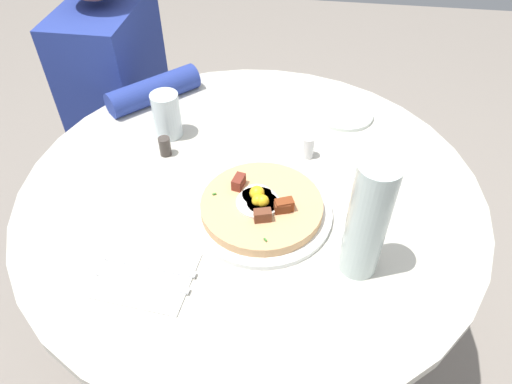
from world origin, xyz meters
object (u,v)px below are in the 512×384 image
(knife, at_px, (142,282))
(water_glass, at_px, (167,115))
(person_seated, at_px, (127,126))
(fork, at_px, (150,266))
(breakfast_pizza, at_px, (262,205))
(dining_table, at_px, (251,237))
(salt_shaker, at_px, (308,147))
(water_bottle, at_px, (367,221))
(bread_plate, at_px, (344,114))
(pepper_shaker, at_px, (165,146))
(pizza_plate, at_px, (262,212))

(knife, bearing_deg, water_glass, -75.14)
(person_seated, distance_m, fork, 0.87)
(breakfast_pizza, xyz_separation_m, fork, (-0.17, 0.19, -0.02))
(dining_table, bearing_deg, salt_shaker, -45.39)
(water_bottle, bearing_deg, bread_plate, 3.00)
(water_bottle, distance_m, pepper_shaker, 0.53)
(pizza_plate, relative_size, breakfast_pizza, 1.17)
(dining_table, bearing_deg, breakfast_pizza, -157.50)
(bread_plate, xyz_separation_m, pepper_shaker, (-0.22, 0.42, 0.02))
(dining_table, xyz_separation_m, salt_shaker, (0.12, -0.12, 0.21))
(water_bottle, bearing_deg, dining_table, 50.17)
(pizza_plate, relative_size, knife, 1.64)
(person_seated, relative_size, breakfast_pizza, 4.48)
(knife, distance_m, salt_shaker, 0.49)
(fork, xyz_separation_m, water_bottle, (0.06, -0.38, 0.12))
(bread_plate, bearing_deg, water_bottle, -177.00)
(pepper_shaker, bearing_deg, fork, -168.96)
(dining_table, height_order, salt_shaker, salt_shaker)
(salt_shaker, xyz_separation_m, pepper_shaker, (-0.04, 0.34, -0.00))
(fork, distance_m, pepper_shaker, 0.34)
(fork, xyz_separation_m, knife, (-0.04, 0.00, 0.00))
(salt_shaker, bearing_deg, dining_table, 134.61)
(dining_table, distance_m, water_glass, 0.37)
(pizza_plate, height_order, bread_plate, pizza_plate)
(knife, height_order, water_glass, water_glass)
(water_bottle, bearing_deg, water_glass, 52.94)
(person_seated, height_order, water_glass, person_seated)
(water_glass, bearing_deg, person_seated, 39.54)
(bread_plate, relative_size, pepper_shaker, 3.24)
(dining_table, relative_size, fork, 5.71)
(pizza_plate, xyz_separation_m, pepper_shaker, (0.16, 0.25, 0.02))
(water_bottle, relative_size, salt_shaker, 4.48)
(knife, relative_size, water_bottle, 0.73)
(fork, relative_size, water_glass, 1.56)
(person_seated, bearing_deg, pizza_plate, -136.73)
(person_seated, relative_size, water_glass, 9.81)
(water_bottle, bearing_deg, knife, 104.09)
(salt_shaker, bearing_deg, person_seated, 58.98)
(water_glass, bearing_deg, pepper_shaker, -170.42)
(knife, relative_size, water_glass, 1.56)
(fork, bearing_deg, dining_table, -115.63)
(fork, distance_m, water_bottle, 0.41)
(bread_plate, bearing_deg, salt_shaker, 154.78)
(water_glass, height_order, water_bottle, water_bottle)
(dining_table, relative_size, knife, 5.71)
(breakfast_pizza, bearing_deg, salt_shaker, -22.37)
(fork, bearing_deg, salt_shaker, -120.80)
(dining_table, height_order, breakfast_pizza, breakfast_pizza)
(pizza_plate, relative_size, salt_shaker, 5.34)
(knife, xyz_separation_m, water_bottle, (0.10, -0.39, 0.12))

